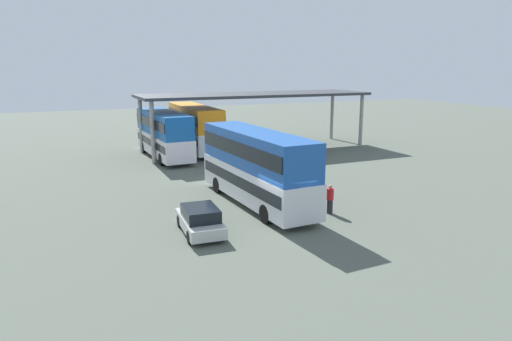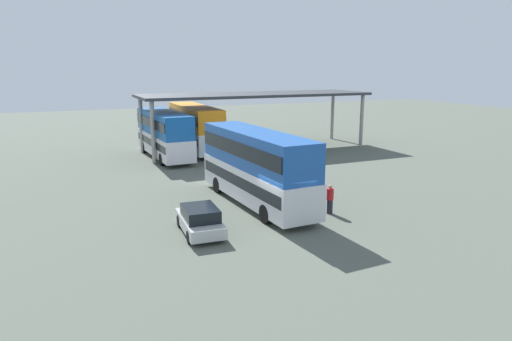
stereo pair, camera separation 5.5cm
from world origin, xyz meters
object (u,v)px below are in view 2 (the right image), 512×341
object	(u,v)px
double_decker_near_canopy	(164,133)
pedestrian_waiting	(330,199)
double_decker_main	(256,165)
parked_hatchback	(200,220)
double_decker_mid_row	(195,126)

from	to	relation	value
double_decker_near_canopy	pedestrian_waiting	world-z (taller)	double_decker_near_canopy
double_decker_near_canopy	double_decker_main	bearing A→B (deg)	-176.24
parked_hatchback	double_decker_mid_row	distance (m)	22.88
parked_hatchback	pedestrian_waiting	bearing A→B (deg)	-85.59
double_decker_main	double_decker_near_canopy	world-z (taller)	double_decker_main
parked_hatchback	double_decker_mid_row	xyz separation A→B (m)	(6.02, 22.01, 1.64)
parked_hatchback	double_decker_near_canopy	bearing A→B (deg)	-4.20
double_decker_main	double_decker_mid_row	world-z (taller)	double_decker_main
double_decker_near_canopy	double_decker_mid_row	world-z (taller)	double_decker_mid_row
double_decker_main	double_decker_mid_row	bearing A→B (deg)	-8.51
pedestrian_waiting	double_decker_main	bearing A→B (deg)	-56.66
pedestrian_waiting	double_decker_near_canopy	bearing A→B (deg)	-85.33
pedestrian_waiting	double_decker_mid_row	bearing A→B (deg)	-96.13
double_decker_main	double_decker_near_canopy	distance (m)	16.05
double_decker_main	pedestrian_waiting	size ratio (longest dim) A/B	6.60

